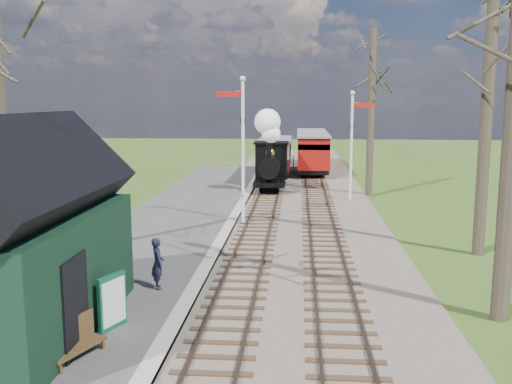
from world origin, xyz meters
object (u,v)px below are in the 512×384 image
semaphore_near (241,140)px  red_carriage_a (313,153)px  semaphore_far (353,137)px  station_shed (22,240)px  red_carriage_b (311,147)px  sign_board (112,302)px  person (158,263)px  bench (72,341)px  locomotive (270,155)px  coach (275,155)px

semaphore_near → red_carriage_a: bearing=78.3°
semaphore_near → semaphore_far: bearing=49.4°
station_shed → red_carriage_b: size_ratio=1.14×
sign_board → person: (0.33, 2.79, 0.07)m
station_shed → bench: (1.51, -1.23, -1.70)m
red_carriage_a → person: red_carriage_a is taller
sign_board → person: 2.81m
locomotive → coach: (0.01, 6.06, -0.57)m
semaphore_near → person: 9.43m
station_shed → red_carriage_b: (6.90, 33.74, -0.67)m
red_carriage_a → bench: size_ratio=3.86×
red_carriage_b → person: bearing=-98.8°
station_shed → coach: station_shed is taller
locomotive → red_carriage_a: locomotive is taller
station_shed → locomotive: (4.29, 20.95, -0.15)m
semaphore_far → person: (-6.52, -14.92, -2.45)m
semaphore_far → red_carriage_b: 15.94m
coach → bench: size_ratio=5.15×
locomotive → sign_board: locomotive is taller
red_carriage_a → bench: (-5.39, -29.47, -1.03)m
coach → red_carriage_b: (2.60, 6.72, 0.05)m
coach → semaphore_far: bearing=-64.1°
semaphore_near → coach: size_ratio=0.85×
red_carriage_b → bench: 35.40m
station_shed → semaphore_far: size_ratio=1.10×
person → red_carriage_b: bearing=-31.9°
semaphore_near → red_carriage_a: (3.37, 16.24, -2.02)m
semaphore_near → bench: (-2.02, -13.23, -3.05)m
red_carriage_b → red_carriage_a: bearing=-90.0°
bench → coach: bearing=84.4°
station_shed → semaphore_near: semaphore_near is taller
coach → semaphore_near: bearing=-92.9°
coach → sign_board: bearing=-95.3°
sign_board → bench: (-0.32, -1.52, -0.26)m
person → station_shed: bearing=122.0°
station_shed → red_carriage_b: bearing=78.4°
semaphore_near → sign_board: semaphore_near is taller
semaphore_far → station_shed: bearing=-115.7°
coach → person: (-2.15, -23.94, -0.65)m
semaphore_near → locomotive: bearing=85.2°
locomotive → person: size_ratio=3.28×
station_shed → semaphore_near: bearing=73.6°
station_shed → semaphore_near: (3.53, 12.00, 1.35)m
coach → red_carriage_a: bearing=25.2°
semaphore_far → coach: semaphore_far is taller
semaphore_far → person: semaphore_far is taller
red_carriage_b → person: (-4.75, -30.66, -0.70)m
semaphore_near → person: bearing=-98.8°
locomotive → sign_board: 20.85m
locomotive → coach: bearing=89.9°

